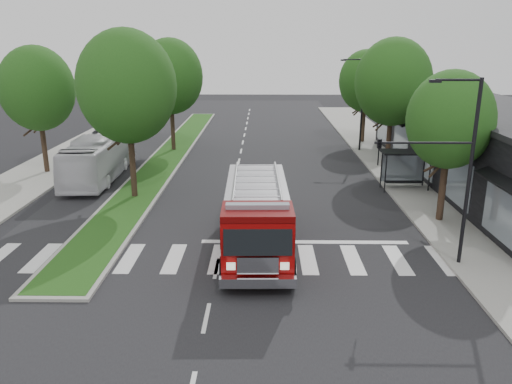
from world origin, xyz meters
TOP-DOWN VIEW (x-y plane):
  - ground at (0.00, 0.00)m, footprint 140.00×140.00m
  - sidewalk_right at (12.50, 10.00)m, footprint 5.00×80.00m
  - sidewalk_left at (-14.50, 10.00)m, footprint 5.00×80.00m
  - median at (-6.00, 18.00)m, footprint 3.00×50.00m
  - storefront_row at (17.00, 10.00)m, footprint 8.00×30.00m
  - bus_shelter at (11.20, 8.15)m, footprint 3.20×1.60m
  - tree_right_near at (11.50, 2.00)m, footprint 4.40×4.40m
  - tree_right_mid at (11.50, 14.00)m, footprint 5.60×5.60m
  - tree_right_far at (11.50, 24.00)m, footprint 5.00×5.00m
  - tree_median_near at (-6.00, 6.00)m, footprint 5.80×5.80m
  - tree_median_far at (-6.00, 20.00)m, footprint 5.60×5.60m
  - tree_left_mid at (-14.00, 12.00)m, footprint 5.20×5.20m
  - streetlight_right_near at (9.61, -3.50)m, footprint 4.08×0.22m
  - streetlight_right_far at (10.35, 20.00)m, footprint 2.11×0.20m
  - fire_engine at (1.69, -1.85)m, footprint 3.15×9.70m
  - city_bus at (-9.60, 10.85)m, footprint 3.05×11.21m

SIDE VIEW (x-z plane):
  - ground at x=0.00m, z-range 0.00..0.00m
  - sidewalk_right at x=12.50m, z-range 0.00..0.15m
  - sidewalk_left at x=-14.50m, z-range 0.00..0.15m
  - median at x=-6.00m, z-range 0.00..0.16m
  - city_bus at x=-9.60m, z-range 0.00..3.09m
  - fire_engine at x=1.69m, z-range -0.07..3.27m
  - bus_shelter at x=11.20m, z-range 0.73..3.34m
  - storefront_row at x=17.00m, z-range 0.00..5.00m
  - streetlight_right_far at x=10.35m, z-range 0.48..8.48m
  - streetlight_right_near at x=9.61m, z-range 0.67..8.67m
  - tree_right_near at x=11.50m, z-range 1.48..9.53m
  - tree_right_far at x=11.50m, z-range 1.47..10.20m
  - tree_left_mid at x=-14.00m, z-range 1.58..10.74m
  - tree_right_mid at x=11.50m, z-range 1.63..11.35m
  - tree_median_far at x=-6.00m, z-range 1.63..11.35m
  - tree_median_near at x=-6.00m, z-range 1.73..11.89m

